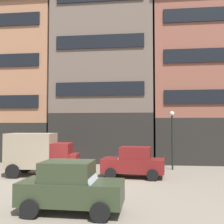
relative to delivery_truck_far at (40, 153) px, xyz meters
The scene contains 9 objects.
ground_plane 4.09m from the delivery_truck_far, 38.89° to the right, with size 120.00×120.00×0.00m, color slate.
building_far_left 11.52m from the delivery_truck_far, 125.26° to the left, with size 8.83×6.33×14.36m.
building_center_left 10.95m from the delivery_truck_far, 70.56° to the left, with size 9.10×6.33×16.26m.
building_center_right 15.22m from the delivery_truck_far, 35.02° to the left, with size 9.06×6.33×13.90m.
delivery_truck_far is the anchor object (origin of this frame).
sedan_dark 5.80m from the delivery_truck_far, ahead, with size 3.83×2.14×1.83m.
sedan_light 7.65m from the delivery_truck_far, 60.58° to the right, with size 3.74×1.94×1.83m.
streetlamp_curbside 9.10m from the delivery_truck_far, 21.19° to the left, with size 0.32×0.32×4.12m.
fire_hydrant_curbside 4.20m from the delivery_truck_far, 126.92° to the left, with size 0.24×0.24×0.83m.
Camera 1 is at (3.37, -13.85, 3.14)m, focal length 43.32 mm.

